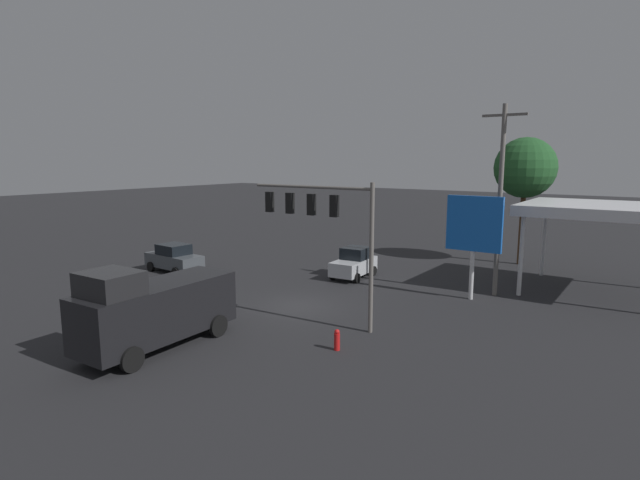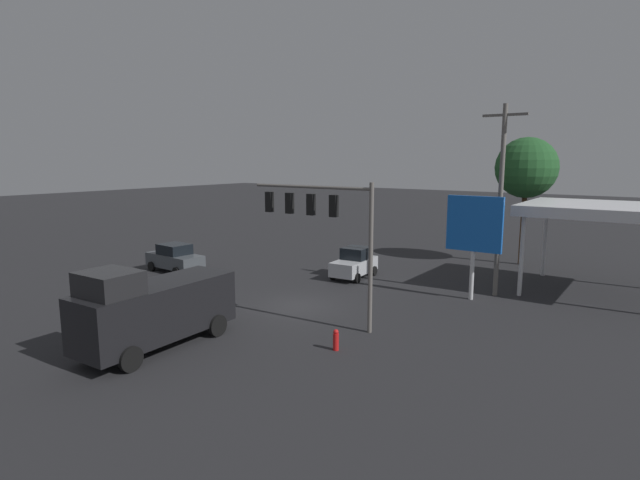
% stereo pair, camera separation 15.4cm
% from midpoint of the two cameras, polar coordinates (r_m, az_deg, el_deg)
% --- Properties ---
extents(ground_plane, '(200.00, 200.00, 0.00)m').
position_cam_midpoint_polar(ground_plane, '(26.64, -2.35, -7.54)').
color(ground_plane, '#262628').
extents(traffic_signal_assembly, '(6.68, 0.43, 6.70)m').
position_cam_midpoint_polar(traffic_signal_assembly, '(23.15, 0.31, 2.70)').
color(traffic_signal_assembly, slate).
rests_on(traffic_signal_assembly, ground).
extents(utility_pole, '(2.40, 0.26, 10.64)m').
position_cam_midpoint_polar(utility_pole, '(29.42, 20.06, 4.63)').
color(utility_pole, slate).
rests_on(utility_pole, ground).
extents(gas_station_canopy, '(8.00, 7.32, 5.17)m').
position_cam_midpoint_polar(gas_station_canopy, '(32.42, 29.57, 2.92)').
color(gas_station_canopy, silver).
rests_on(gas_station_canopy, ground).
extents(price_sign, '(3.02, 0.27, 5.73)m').
position_cam_midpoint_polar(price_sign, '(28.30, 17.37, 1.43)').
color(price_sign, silver).
rests_on(price_sign, ground).
extents(sedan_far, '(4.50, 2.26, 1.93)m').
position_cam_midpoint_polar(sedan_far, '(35.77, -16.14, -1.99)').
color(sedan_far, '#474C51').
rests_on(sedan_far, ground).
extents(delivery_truck, '(2.78, 6.89, 3.58)m').
position_cam_midpoint_polar(delivery_truck, '(21.53, -18.29, -7.39)').
color(delivery_truck, black).
rests_on(delivery_truck, ground).
extents(hatchback_crossing, '(2.18, 3.91, 1.97)m').
position_cam_midpoint_polar(hatchback_crossing, '(32.77, 4.10, -2.66)').
color(hatchback_crossing, silver).
rests_on(hatchback_crossing, ground).
extents(street_tree, '(4.35, 4.35, 9.25)m').
position_cam_midpoint_polar(street_tree, '(39.06, 22.63, 7.58)').
color(street_tree, '#4C331E').
rests_on(street_tree, ground).
extents(fire_hydrant, '(0.24, 0.24, 0.88)m').
position_cam_midpoint_polar(fire_hydrant, '(20.63, 2.04, -11.33)').
color(fire_hydrant, red).
rests_on(fire_hydrant, ground).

